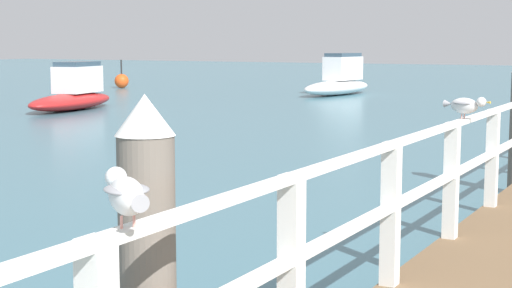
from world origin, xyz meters
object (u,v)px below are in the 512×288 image
Objects in this scene: boat_2 at (339,81)px; channel_buoy at (122,81)px; seagull_background at (465,105)px; boat_1 at (73,94)px; seagull_foreground at (126,193)px.

channel_buoy is (-11.44, -0.62, -0.24)m from boat_2.
boat_1 is (-16.56, 12.87, -1.15)m from seagull_background.
boat_2 is (-11.73, 24.26, -1.09)m from seagull_background.
seagull_foreground is at bearing -51.08° from channel_buoy.
seagull_background is at bearing -49.48° from boat_1.
channel_buoy is (-6.61, 10.77, -0.17)m from boat_1.
boat_1 is 12.64m from channel_buoy.
boat_1 is 12.37m from boat_2.
channel_buoy is at bearing 109.91° from boat_1.
boat_2 is at bearing 3.09° from channel_buoy.
boat_2 is (4.83, 11.39, 0.06)m from boat_1.
seagull_background is 0.10× the size of boat_1.
boat_2 is at bearing 55.37° from boat_1.
seagull_background is 0.09× the size of boat_2.
seagull_background reaches higher than channel_buoy.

